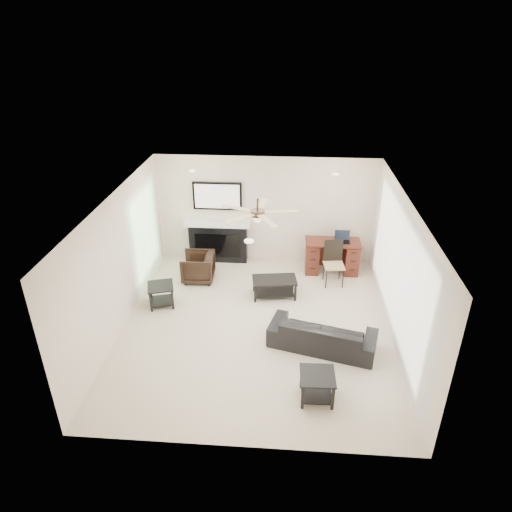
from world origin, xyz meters
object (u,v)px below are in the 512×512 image
Objects in this scene: sofa at (322,334)px; fireplace_unit at (218,223)px; coffee_table at (274,287)px; desk at (332,257)px; armchair at (198,267)px.

sofa is 0.97× the size of fireplace_unit.
coffee_table is 0.74× the size of desk.
fireplace_unit is (-2.28, 3.10, 0.69)m from sofa.
sofa is 1.51× the size of desk.
fireplace_unit reaches higher than desk.
coffee_table is 0.47× the size of fireplace_unit.
desk reaches higher than coffee_table.
armchair is 0.77× the size of coffee_table.
fireplace_unit is at bearing -38.71° from sofa.
sofa is at bearing 48.77° from armchair.
armchair is 1.79m from coffee_table.
fireplace_unit is at bearing 172.31° from desk.
armchair reaches higher than coffee_table.
sofa is 2.77m from desk.
sofa is 3.37m from armchair.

